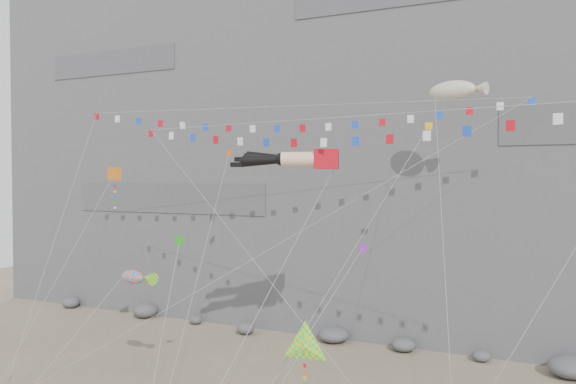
# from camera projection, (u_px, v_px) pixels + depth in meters

# --- Properties ---
(cliff) EXTENTS (80.00, 28.00, 50.00)m
(cliff) POSITION_uv_depth(u_px,v_px,m) (381.00, 76.00, 60.77)
(cliff) COLOR slate
(cliff) RESTS_ON ground
(talus_boulders) EXTENTS (60.00, 3.00, 1.20)m
(talus_boulders) POSITION_uv_depth(u_px,v_px,m) (334.00, 335.00, 47.82)
(talus_boulders) COLOR #57575B
(talus_boulders) RESTS_ON ground
(legs_kite) EXTENTS (7.09, 15.90, 21.19)m
(legs_kite) POSITION_uv_depth(u_px,v_px,m) (297.00, 160.00, 35.91)
(legs_kite) COLOR red
(legs_kite) RESTS_ON ground
(flag_banner_upper) EXTENTS (33.18, 17.29, 27.54)m
(flag_banner_upper) POSITION_uv_depth(u_px,v_px,m) (289.00, 106.00, 41.92)
(flag_banner_upper) COLOR red
(flag_banner_upper) RESTS_ON ground
(flag_banner_lower) EXTENTS (32.12, 9.11, 20.28)m
(flag_banner_lower) POSITION_uv_depth(u_px,v_px,m) (339.00, 118.00, 33.52)
(flag_banner_lower) COLOR red
(flag_banner_lower) RESTS_ON ground
(harlequin_kite) EXTENTS (5.14, 7.90, 16.34)m
(harlequin_kite) POSITION_uv_depth(u_px,v_px,m) (114.00, 174.00, 39.26)
(harlequin_kite) COLOR red
(harlequin_kite) RESTS_ON ground
(fish_windsock) EXTENTS (5.82, 7.07, 10.39)m
(fish_windsock) POSITION_uv_depth(u_px,v_px,m) (133.00, 277.00, 37.41)
(fish_windsock) COLOR #FF5F0D
(fish_windsock) RESTS_ON ground
(delta_kite) EXTENTS (4.44, 3.43, 8.12)m
(delta_kite) POSITION_uv_depth(u_px,v_px,m) (304.00, 347.00, 25.86)
(delta_kite) COLOR yellow
(delta_kite) RESTS_ON ground
(blimp_windsock) EXTENTS (4.86, 16.08, 25.00)m
(blimp_windsock) POSITION_uv_depth(u_px,v_px,m) (452.00, 91.00, 39.12)
(blimp_windsock) COLOR beige
(blimp_windsock) RESTS_ON ground
(small_kite_a) EXTENTS (5.97, 17.37, 23.73)m
(small_kite_a) POSITION_uv_depth(u_px,v_px,m) (228.00, 158.00, 42.70)
(small_kite_a) COLOR #E15912
(small_kite_a) RESTS_ON ground
(small_kite_b) EXTENTS (4.41, 11.10, 14.66)m
(small_kite_b) POSITION_uv_depth(u_px,v_px,m) (361.00, 251.00, 35.08)
(small_kite_b) COLOR purple
(small_kite_b) RESTS_ON ground
(small_kite_c) EXTENTS (2.77, 7.09, 12.18)m
(small_kite_c) POSITION_uv_depth(u_px,v_px,m) (179.00, 243.00, 34.18)
(small_kite_c) COLOR #1D9917
(small_kite_c) RESTS_ON ground
(small_kite_d) EXTENTS (7.29, 16.73, 24.67)m
(small_kite_d) POSITION_uv_depth(u_px,v_px,m) (424.00, 133.00, 36.43)
(small_kite_d) COLOR gold
(small_kite_d) RESTS_ON ground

